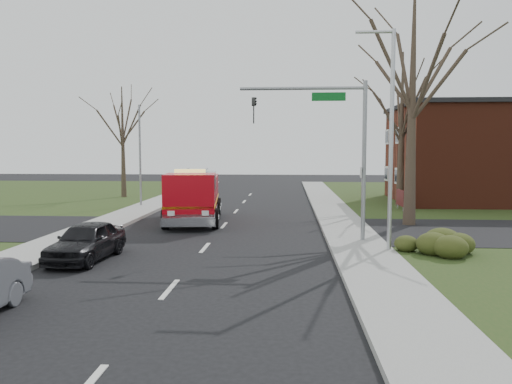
{
  "coord_description": "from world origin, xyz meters",
  "views": [
    {
      "loc": [
        3.33,
        -19.62,
        3.94
      ],
      "look_at": [
        1.85,
        3.28,
        2.0
      ],
      "focal_mm": 35.0,
      "sensor_mm": 36.0,
      "label": 1
    }
  ],
  "objects": [
    {
      "name": "streetlight_pole",
      "position": [
        7.14,
        -0.5,
        4.55
      ],
      "size": [
        1.48,
        0.16,
        8.4
      ],
      "color": "#B7BABF",
      "rests_on": "ground"
    },
    {
      "name": "brick_building",
      "position": [
        19.0,
        18.0,
        3.66
      ],
      "size": [
        15.4,
        10.4,
        7.25
      ],
      "color": "maroon",
      "rests_on": "ground"
    },
    {
      "name": "parked_car_maroon",
      "position": [
        -3.86,
        -2.46,
        0.69
      ],
      "size": [
        1.9,
        4.17,
        1.39
      ],
      "primitive_type": "imported",
      "rotation": [
        0.0,
        0.0,
        -0.06
      ],
      "color": "black",
      "rests_on": "ground"
    },
    {
      "name": "ground",
      "position": [
        0.0,
        0.0,
        0.0
      ],
      "size": [
        120.0,
        120.0,
        0.0
      ],
      "primitive_type": "plane",
      "color": "black",
      "rests_on": "ground"
    },
    {
      "name": "utility_pole_far",
      "position": [
        -6.8,
        14.0,
        3.5
      ],
      "size": [
        0.14,
        0.14,
        7.0
      ],
      "primitive_type": "cylinder",
      "color": "gray",
      "rests_on": "ground"
    },
    {
      "name": "fire_engine",
      "position": [
        -1.8,
        7.15,
        1.35
      ],
      "size": [
        3.53,
        7.65,
        2.99
      ],
      "rotation": [
        0.0,
        0.0,
        0.11
      ],
      "color": "#B30813",
      "rests_on": "ground"
    },
    {
      "name": "sidewalk_left",
      "position": [
        -6.2,
        0.0,
        0.07
      ],
      "size": [
        2.4,
        80.0,
        0.15
      ],
      "primitive_type": "cube",
      "color": "gray",
      "rests_on": "ground"
    },
    {
      "name": "bare_tree_near",
      "position": [
        9.5,
        6.0,
        7.41
      ],
      "size": [
        6.0,
        6.0,
        12.0
      ],
      "color": "#32251D",
      "rests_on": "ground"
    },
    {
      "name": "health_center_sign",
      "position": [
        10.5,
        12.5,
        0.88
      ],
      "size": [
        0.12,
        2.0,
        1.4
      ],
      "color": "#541315",
      "rests_on": "ground"
    },
    {
      "name": "bare_tree_far",
      "position": [
        11.0,
        15.0,
        6.49
      ],
      "size": [
        5.25,
        5.25,
        10.5
      ],
      "color": "#32251D",
      "rests_on": "ground"
    },
    {
      "name": "hedge_corner",
      "position": [
        9.0,
        -1.0,
        0.58
      ],
      "size": [
        2.8,
        2.0,
        0.9
      ],
      "primitive_type": "ellipsoid",
      "color": "#343C15",
      "rests_on": "lawn_right"
    },
    {
      "name": "bare_tree_left",
      "position": [
        -10.0,
        20.0,
        5.56
      ],
      "size": [
        4.5,
        4.5,
        9.0
      ],
      "color": "#32251D",
      "rests_on": "ground"
    },
    {
      "name": "sidewalk_right",
      "position": [
        6.2,
        0.0,
        0.07
      ],
      "size": [
        2.4,
        80.0,
        0.15
      ],
      "primitive_type": "cube",
      "color": "gray",
      "rests_on": "ground"
    },
    {
      "name": "traffic_signal_mast",
      "position": [
        5.21,
        1.5,
        4.71
      ],
      "size": [
        5.29,
        0.18,
        6.8
      ],
      "color": "gray",
      "rests_on": "ground"
    }
  ]
}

